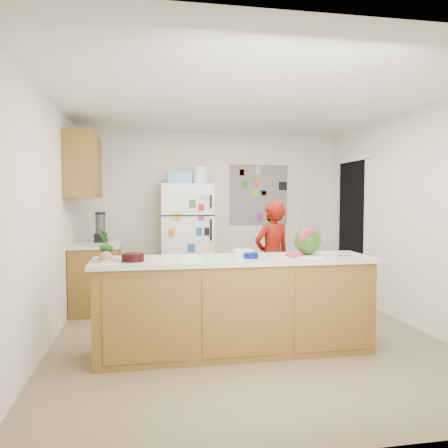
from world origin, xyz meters
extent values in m
cube|color=brown|center=(0.00, 0.00, -0.01)|extent=(4.00, 4.50, 0.02)
cube|color=beige|center=(0.00, 2.26, 1.25)|extent=(4.00, 0.02, 2.50)
cube|color=beige|center=(-2.01, 0.00, 1.25)|extent=(0.02, 4.50, 2.50)
cube|color=beige|center=(2.01, 0.00, 1.25)|extent=(0.02, 4.50, 2.50)
cube|color=white|center=(0.00, 0.00, 2.51)|extent=(4.00, 4.50, 0.02)
cube|color=black|center=(1.99, 1.45, 1.02)|extent=(0.03, 0.85, 2.04)
cube|color=brown|center=(-0.20, -0.50, 0.44)|extent=(2.60, 0.62, 0.88)
cube|color=silver|center=(-0.20, -0.50, 0.90)|extent=(2.68, 0.70, 0.04)
cube|color=brown|center=(-1.69, 1.35, 0.43)|extent=(0.60, 0.80, 0.86)
cube|color=silver|center=(-1.69, 1.35, 0.88)|extent=(0.64, 0.84, 0.04)
cube|color=brown|center=(-1.82, 1.30, 1.90)|extent=(0.35, 1.00, 0.80)
cube|color=silver|center=(-0.45, 1.88, 0.85)|extent=(0.75, 0.70, 1.70)
cube|color=#5999B2|center=(-0.55, 1.88, 1.79)|extent=(0.35, 0.28, 0.18)
cube|color=slate|center=(0.75, 2.24, 1.55)|extent=(0.95, 0.01, 0.95)
imported|color=maroon|center=(0.58, 0.87, 0.73)|extent=(0.62, 0.50, 1.46)
cylinder|color=black|center=(-1.64, 1.50, 1.09)|extent=(0.13, 0.13, 0.38)
cube|color=white|center=(0.47, -0.50, 0.93)|extent=(0.48, 0.42, 0.01)
sphere|color=#255310|center=(0.53, -0.48, 1.06)|extent=(0.26, 0.26, 0.26)
cylinder|color=red|center=(0.37, -0.55, 0.94)|extent=(0.17, 0.17, 0.02)
cylinder|color=black|center=(-1.16, -0.57, 0.96)|extent=(0.21, 0.21, 0.07)
cylinder|color=white|center=(-0.09, -0.36, 0.95)|extent=(0.26, 0.26, 0.06)
cylinder|color=#000A59|center=(-0.06, -0.55, 0.95)|extent=(0.17, 0.17, 0.05)
cylinder|color=beige|center=(-1.40, -0.51, 0.93)|extent=(0.25, 0.25, 0.02)
cube|color=white|center=(-0.62, -0.52, 0.93)|extent=(0.20, 0.18, 0.02)
cube|color=slate|center=(0.86, -0.60, 0.93)|extent=(0.10, 0.06, 0.01)
imported|color=#15460F|center=(-1.40, -0.45, 1.06)|extent=(0.14, 0.17, 0.29)
camera|label=1|loc=(-1.04, -4.56, 1.48)|focal=35.00mm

